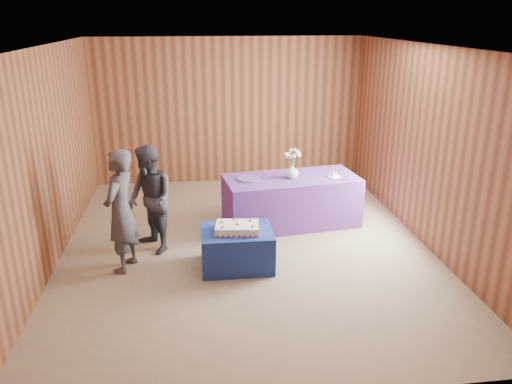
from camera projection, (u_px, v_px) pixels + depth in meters
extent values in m
plane|color=gray|center=(246.00, 246.00, 6.99)|extent=(6.00, 6.00, 0.00)
cube|color=brown|center=(228.00, 111.00, 9.34)|extent=(5.00, 0.04, 2.70)
cube|color=brown|center=(288.00, 256.00, 3.73)|extent=(5.00, 0.04, 2.70)
cube|color=brown|center=(47.00, 159.00, 6.24)|extent=(0.04, 6.00, 2.70)
cube|color=brown|center=(426.00, 147.00, 6.84)|extent=(0.04, 6.00, 2.70)
cube|color=white|center=(245.00, 46.00, 6.09)|extent=(5.00, 6.00, 0.04)
cube|color=#1B4799|center=(237.00, 248.00, 6.35)|extent=(0.91, 0.71, 0.50)
cube|color=#65338E|center=(291.00, 201.00, 7.63)|extent=(2.10, 1.15, 0.75)
cube|color=white|center=(237.00, 228.00, 6.22)|extent=(0.57, 0.42, 0.10)
sphere|color=#B3260D|center=(215.00, 236.00, 6.07)|extent=(0.03, 0.03, 0.03)
sphere|color=#B3260D|center=(258.00, 236.00, 6.07)|extent=(0.03, 0.03, 0.03)
sphere|color=#B3260D|center=(217.00, 225.00, 6.41)|extent=(0.03, 0.03, 0.03)
sphere|color=#B3260D|center=(258.00, 225.00, 6.40)|extent=(0.03, 0.03, 0.03)
sphere|color=#B3260D|center=(224.00, 226.00, 6.12)|extent=(0.03, 0.03, 0.03)
cone|color=#14581E|center=(226.00, 226.00, 6.13)|extent=(0.01, 0.02, 0.02)
sphere|color=#B3260D|center=(249.00, 220.00, 6.28)|extent=(0.03, 0.03, 0.03)
cone|color=#14581E|center=(250.00, 221.00, 6.28)|extent=(0.01, 0.02, 0.02)
sphere|color=#B3260D|center=(237.00, 223.00, 6.20)|extent=(0.03, 0.03, 0.03)
cone|color=#14581E|center=(239.00, 224.00, 6.21)|extent=(0.01, 0.02, 0.02)
imported|color=silver|center=(292.00, 171.00, 7.44)|extent=(0.21, 0.21, 0.21)
cylinder|color=#245A27|center=(295.00, 159.00, 7.38)|extent=(0.01, 0.01, 0.17)
sphere|color=#BCA4D4|center=(299.00, 153.00, 7.36)|extent=(0.06, 0.06, 0.06)
cylinder|color=#245A27|center=(294.00, 159.00, 7.40)|extent=(0.01, 0.01, 0.17)
sphere|color=white|center=(297.00, 152.00, 7.41)|extent=(0.06, 0.06, 0.06)
cylinder|color=#245A27|center=(293.00, 158.00, 7.41)|extent=(0.01, 0.01, 0.17)
sphere|color=#BCA4D4|center=(295.00, 152.00, 7.44)|extent=(0.06, 0.06, 0.06)
cylinder|color=#245A27|center=(292.00, 158.00, 7.42)|extent=(0.01, 0.01, 0.17)
sphere|color=white|center=(291.00, 152.00, 7.44)|extent=(0.06, 0.06, 0.06)
cylinder|color=#245A27|center=(290.00, 158.00, 7.41)|extent=(0.01, 0.01, 0.17)
sphere|color=#BCA4D4|center=(288.00, 152.00, 7.43)|extent=(0.06, 0.06, 0.06)
cylinder|color=#245A27|center=(290.00, 159.00, 7.39)|extent=(0.01, 0.01, 0.17)
sphere|color=white|center=(286.00, 153.00, 7.39)|extent=(0.06, 0.06, 0.06)
cylinder|color=#245A27|center=(289.00, 159.00, 7.37)|extent=(0.01, 0.01, 0.17)
sphere|color=#BCA4D4|center=(286.00, 154.00, 7.34)|extent=(0.06, 0.06, 0.06)
cylinder|color=#245A27|center=(290.00, 159.00, 7.35)|extent=(0.01, 0.01, 0.17)
sphere|color=white|center=(287.00, 155.00, 7.29)|extent=(0.06, 0.06, 0.06)
cylinder|color=#245A27|center=(291.00, 160.00, 7.34)|extent=(0.01, 0.01, 0.17)
sphere|color=#BCA4D4|center=(290.00, 155.00, 7.26)|extent=(0.06, 0.06, 0.06)
cylinder|color=#245A27|center=(293.00, 160.00, 7.34)|extent=(0.01, 0.01, 0.17)
sphere|color=white|center=(294.00, 155.00, 7.25)|extent=(0.06, 0.06, 0.06)
cylinder|color=#245A27|center=(294.00, 160.00, 7.35)|extent=(0.01, 0.01, 0.17)
sphere|color=#BCA4D4|center=(297.00, 155.00, 7.27)|extent=(0.06, 0.06, 0.06)
cylinder|color=#245A27|center=(295.00, 159.00, 7.36)|extent=(0.01, 0.01, 0.17)
sphere|color=white|center=(299.00, 154.00, 7.31)|extent=(0.06, 0.06, 0.06)
cylinder|color=#654E9D|center=(249.00, 179.00, 7.41)|extent=(0.41, 0.41, 0.02)
cylinder|color=white|center=(334.00, 177.00, 7.52)|extent=(0.21, 0.21, 0.01)
cube|color=white|center=(334.00, 174.00, 7.51)|extent=(0.08, 0.07, 0.06)
sphere|color=#B3260D|center=(335.00, 172.00, 7.47)|extent=(0.02, 0.02, 0.02)
cube|color=#B1B1B6|center=(340.00, 179.00, 7.41)|extent=(0.26, 0.08, 0.00)
imported|color=#3B3B45|center=(121.00, 211.00, 6.11)|extent=(0.54, 0.66, 1.57)
imported|color=#32313B|center=(150.00, 200.00, 6.63)|extent=(0.84, 0.90, 1.47)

